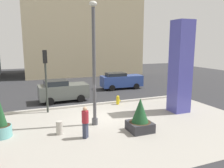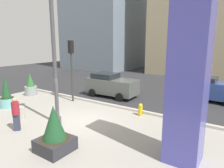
# 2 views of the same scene
# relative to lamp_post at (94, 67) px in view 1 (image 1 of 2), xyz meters

# --- Properties ---
(ground_plane) EXTENTS (60.00, 60.00, 0.00)m
(ground_plane) POSITION_rel_lamp_post_xyz_m (0.74, 5.00, -3.52)
(ground_plane) COLOR #2D2D30
(plaza_pavement) EXTENTS (18.00, 10.00, 0.02)m
(plaza_pavement) POSITION_rel_lamp_post_xyz_m (0.74, -1.00, -3.52)
(plaza_pavement) COLOR #9E998E
(plaza_pavement) RESTS_ON ground_plane
(curb_strip) EXTENTS (18.00, 0.24, 0.16)m
(curb_strip) POSITION_rel_lamp_post_xyz_m (0.74, 4.12, -3.44)
(curb_strip) COLOR #B7B2A8
(curb_strip) RESTS_ON ground_plane
(lamp_post) EXTENTS (0.44, 0.44, 7.22)m
(lamp_post) POSITION_rel_lamp_post_xyz_m (0.00, 0.00, 0.00)
(lamp_post) COLOR #4C4C51
(lamp_post) RESTS_ON ground_plane
(art_pillar_blue) EXTENTS (1.22, 1.22, 6.49)m
(art_pillar_blue) POSITION_rel_lamp_post_xyz_m (6.47, 0.33, -0.28)
(art_pillar_blue) COLOR #4C4CAD
(art_pillar_blue) RESTS_ON ground_plane
(potted_plant_mid_plaza) EXTENTS (1.28, 1.28, 1.91)m
(potted_plant_mid_plaza) POSITION_rel_lamp_post_xyz_m (2.07, -1.92, -2.70)
(potted_plant_mid_plaza) COLOR #2D2D33
(potted_plant_mid_plaza) RESTS_ON ground_plane
(potted_plant_by_pillar) EXTENTS (1.01, 1.01, 2.17)m
(potted_plant_by_pillar) POSITION_rel_lamp_post_xyz_m (-5.12, 0.04, -2.70)
(potted_plant_by_pillar) COLOR #6BB2B2
(potted_plant_by_pillar) RESTS_ON ground_plane
(fire_hydrant) EXTENTS (0.36, 0.26, 0.75)m
(fire_hydrant) POSITION_rel_lamp_post_xyz_m (3.08, 3.66, -3.15)
(fire_hydrant) COLOR gold
(fire_hydrant) RESTS_ON ground_plane
(concrete_bollard) EXTENTS (0.36, 0.36, 0.75)m
(concrete_bollard) POSITION_rel_lamp_post_xyz_m (-2.23, -0.71, -3.15)
(concrete_bollard) COLOR #B2ADA3
(concrete_bollard) RESTS_ON ground_plane
(traffic_light_far_side) EXTENTS (0.28, 0.42, 4.45)m
(traffic_light_far_side) POSITION_rel_lamp_post_xyz_m (-2.46, 3.56, -0.52)
(traffic_light_far_side) COLOR #333833
(traffic_light_far_side) RESTS_ON ground_plane
(car_far_lane) EXTENTS (4.18, 2.20, 1.86)m
(car_far_lane) POSITION_rel_lamp_post_xyz_m (-0.93, 6.38, -2.59)
(car_far_lane) COLOR #565B56
(car_far_lane) RESTS_ON ground_plane
(car_intersection) EXTENTS (4.58, 2.06, 1.80)m
(car_intersection) POSITION_rel_lamp_post_xyz_m (5.91, 9.45, -2.60)
(car_intersection) COLOR #2D4793
(car_intersection) RESTS_ON ground_plane
(pedestrian_by_curb) EXTENTS (0.51, 0.51, 1.71)m
(pedestrian_by_curb) POSITION_rel_lamp_post_xyz_m (-1.03, -1.70, -2.57)
(pedestrian_by_curb) COLOR #33384C
(pedestrian_by_curb) RESTS_ON ground_plane
(highrise_across_street) EXTENTS (17.91, 10.37, 18.77)m
(highrise_across_street) POSITION_rel_lamp_post_xyz_m (5.02, 24.21, 5.86)
(highrise_across_street) COLOR tan
(highrise_across_street) RESTS_ON ground_plane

